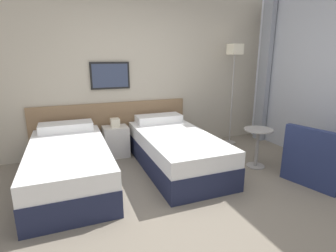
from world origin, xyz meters
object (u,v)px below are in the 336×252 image
(nightstand, at_px, (116,141))
(floor_lamp, at_px, (234,64))
(bed_near_window, at_px, (175,150))
(armchair, at_px, (322,161))
(side_table, at_px, (258,141))
(bed_near_door, at_px, (69,164))

(nightstand, height_order, floor_lamp, floor_lamp)
(bed_near_window, relative_size, armchair, 2.03)
(bed_near_window, height_order, side_table, bed_near_window)
(floor_lamp, height_order, armchair, floor_lamp)
(nightstand, xyz_separation_m, armchair, (2.43, -1.88, -0.01))
(floor_lamp, distance_m, armchair, 2.18)
(bed_near_door, relative_size, floor_lamp, 1.08)
(bed_near_door, distance_m, bed_near_window, 1.50)
(nightstand, relative_size, floor_lamp, 0.35)
(side_table, bearing_deg, bed_near_window, 159.17)
(floor_lamp, bearing_deg, armchair, -81.88)
(nightstand, relative_size, armchair, 0.66)
(side_table, xyz_separation_m, armchair, (0.53, -0.67, -0.15))
(side_table, bearing_deg, floor_lamp, 75.92)
(bed_near_window, relative_size, floor_lamp, 1.08)
(bed_near_door, bearing_deg, bed_near_window, 0.00)
(nightstand, height_order, side_table, nightstand)
(bed_near_window, distance_m, floor_lamp, 2.00)
(side_table, distance_m, armchair, 0.86)
(bed_near_door, distance_m, nightstand, 1.08)
(bed_near_window, distance_m, side_table, 1.24)
(armchair, bearing_deg, bed_near_window, 41.40)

